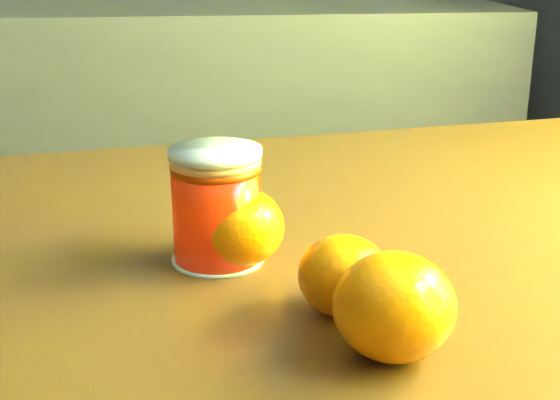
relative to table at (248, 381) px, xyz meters
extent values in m
cube|color=brown|center=(0.00, 0.00, 0.08)|extent=(1.18, 0.91, 0.04)
cylinder|color=red|center=(-0.02, 0.01, 0.14)|extent=(0.07, 0.07, 0.08)
cylinder|color=#FFAD68|center=(-0.02, 0.01, 0.19)|extent=(0.07, 0.07, 0.01)
cylinder|color=silver|center=(-0.02, 0.01, 0.19)|extent=(0.07, 0.07, 0.00)
ellipsoid|color=orange|center=(0.06, -0.08, 0.13)|extent=(0.07, 0.07, 0.05)
ellipsoid|color=orange|center=(0.00, 0.01, 0.13)|extent=(0.07, 0.07, 0.06)
ellipsoid|color=orange|center=(0.08, -0.14, 0.14)|extent=(0.09, 0.09, 0.07)
camera|label=1|loc=(-0.04, -0.55, 0.35)|focal=50.00mm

